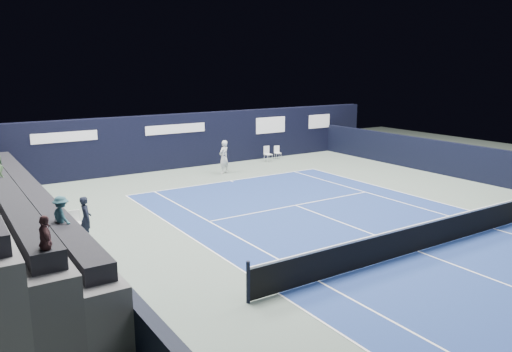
{
  "coord_description": "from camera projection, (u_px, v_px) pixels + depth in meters",
  "views": [
    {
      "loc": [
        -12.49,
        -9.69,
        5.78
      ],
      "look_at": [
        -1.45,
        7.22,
        1.3
      ],
      "focal_mm": 35.0,
      "sensor_mm": 36.0,
      "label": 1
    }
  ],
  "objects": [
    {
      "name": "tennis_player",
      "position": [
        224.0,
        157.0,
        27.16
      ],
      "size": [
        0.78,
        0.94,
        1.82
      ],
      "color": "silver",
      "rests_on": "ground"
    },
    {
      "name": "ground",
      "position": [
        372.0,
        234.0,
        17.48
      ],
      "size": [
        48.0,
        48.0,
        0.0
      ],
      "primitive_type": "plane",
      "color": "#58695F",
      "rests_on": "ground"
    },
    {
      "name": "side_barrier_left",
      "position": [
        62.0,
        236.0,
        15.53
      ],
      "size": [
        0.33,
        22.0,
        1.2
      ],
      "color": "black",
      "rests_on": "ground"
    },
    {
      "name": "tennis_net",
      "position": [
        419.0,
        236.0,
        15.73
      ],
      "size": [
        12.9,
        0.1,
        1.1
      ],
      "color": "black",
      "rests_on": "ground"
    },
    {
      "name": "folding_chair_back_b",
      "position": [
        277.0,
        151.0,
        31.54
      ],
      "size": [
        0.43,
        0.42,
        0.83
      ],
      "rotation": [
        0.0,
        0.0,
        -0.19
      ],
      "color": "white",
      "rests_on": "ground"
    },
    {
      "name": "line_judge",
      "position": [
        86.0,
        218.0,
        16.77
      ],
      "size": [
        0.4,
        0.58,
        1.52
      ],
      "primitive_type": "imported",
      "rotation": [
        0.0,
        0.0,
        1.5
      ],
      "color": "black",
      "rests_on": "ground"
    },
    {
      "name": "court_surface",
      "position": [
        418.0,
        252.0,
        15.84
      ],
      "size": [
        10.97,
        23.77,
        0.01
      ],
      "primitive_type": "cube",
      "color": "navy",
      "rests_on": "ground"
    },
    {
      "name": "line_judge_chair",
      "position": [
        75.0,
        221.0,
        17.47
      ],
      "size": [
        0.39,
        0.38,
        0.83
      ],
      "rotation": [
        0.0,
        0.0,
        -0.08
      ],
      "color": "white",
      "rests_on": "ground"
    },
    {
      "name": "folding_chair_back_a",
      "position": [
        267.0,
        153.0,
        30.71
      ],
      "size": [
        0.43,
        0.42,
        0.95
      ],
      "rotation": [
        0.0,
        0.0,
        0.03
      ],
      "color": "silver",
      "rests_on": "ground"
    },
    {
      "name": "court_markings",
      "position": [
        418.0,
        251.0,
        15.84
      ],
      "size": [
        11.03,
        23.83,
        0.0
      ],
      "color": "white",
      "rests_on": "court_surface"
    },
    {
      "name": "back_sponsor_wall",
      "position": [
        190.0,
        140.0,
        29.0
      ],
      "size": [
        26.0,
        0.63,
        3.1
      ],
      "color": "black",
      "rests_on": "ground"
    },
    {
      "name": "enclosure_wall_right",
      "position": [
        459.0,
        161.0,
        26.15
      ],
      "size": [
        0.3,
        22.0,
        1.8
      ],
      "primitive_type": "cube",
      "color": "black",
      "rests_on": "ground"
    }
  ]
}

